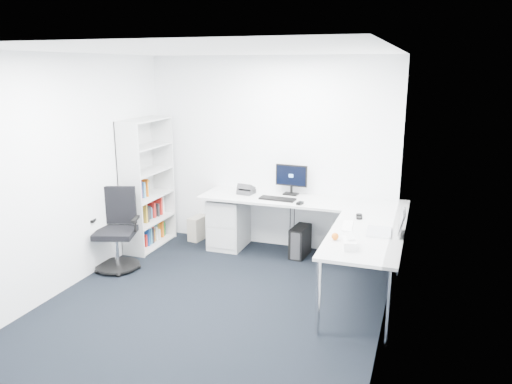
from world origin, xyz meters
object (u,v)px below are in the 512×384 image
(task_chair, at_px, (115,231))
(monitor, at_px, (291,179))
(bookshelf, at_px, (147,184))
(laptop, at_px, (380,221))
(l_desk, at_px, (294,236))

(task_chair, bearing_deg, monitor, 18.39)
(bookshelf, xyz_separation_m, laptop, (3.30, -0.77, 0.02))
(bookshelf, relative_size, task_chair, 1.77)
(monitor, bearing_deg, l_desk, -66.75)
(monitor, bearing_deg, laptop, -40.20)
(l_desk, bearing_deg, task_chair, -158.05)
(bookshelf, height_order, laptop, bookshelf)
(l_desk, bearing_deg, laptop, -32.40)
(l_desk, bearing_deg, bookshelf, 178.68)
(bookshelf, bearing_deg, laptop, -13.05)
(monitor, bearing_deg, bookshelf, -161.67)
(l_desk, height_order, bookshelf, bookshelf)
(l_desk, bearing_deg, monitor, 109.50)
(bookshelf, relative_size, laptop, 4.88)
(monitor, distance_m, laptop, 1.84)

